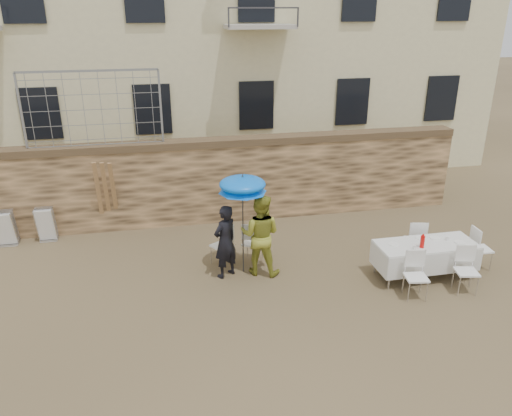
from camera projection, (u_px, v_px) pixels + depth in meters
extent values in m
plane|color=brown|center=(259.00, 325.00, 9.07)|extent=(80.00, 80.00, 0.00)
cube|color=olive|center=(220.00, 181.00, 13.19)|extent=(13.00, 0.50, 2.20)
imported|color=black|center=(225.00, 242.00, 10.44)|extent=(0.71, 0.65, 1.62)
imported|color=#CED240|center=(260.00, 235.00, 10.55)|extent=(1.08, 0.98, 1.80)
cylinder|color=#3F3F44|center=(243.00, 233.00, 10.57)|extent=(0.03, 0.03, 1.85)
cone|color=blue|center=(243.00, 187.00, 10.18)|extent=(1.00, 1.00, 0.22)
cube|color=silver|center=(427.00, 244.00, 10.45)|extent=(2.10, 0.85, 0.05)
cylinder|color=silver|center=(390.00, 273.00, 10.10)|extent=(0.04, 0.04, 0.74)
cylinder|color=silver|center=(474.00, 264.00, 10.46)|extent=(0.04, 0.04, 0.74)
cylinder|color=silver|center=(376.00, 257.00, 10.73)|extent=(0.04, 0.04, 0.74)
cylinder|color=silver|center=(455.00, 249.00, 11.09)|extent=(0.04, 0.04, 0.74)
cylinder|color=red|center=(422.00, 242.00, 10.22)|extent=(0.09, 0.09, 0.26)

